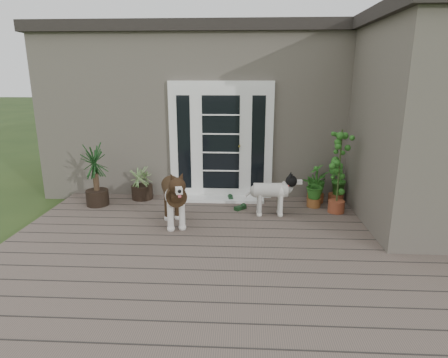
{
  "coord_description": "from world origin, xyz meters",
  "views": [
    {
      "loc": [
        0.22,
        -4.28,
        2.34
      ],
      "look_at": [
        -0.1,
        1.75,
        0.7
      ],
      "focal_mm": 30.32,
      "sensor_mm": 36.0,
      "label": 1
    }
  ],
  "objects": [
    {
      "name": "sapling",
      "position": [
        1.79,
        1.84,
        0.85
      ],
      "size": [
        0.51,
        0.51,
        1.45
      ],
      "primitive_type": null,
      "rotation": [
        0.0,
        0.0,
        -0.21
      ],
      "color": "#175319",
      "rests_on": "deck"
    },
    {
      "name": "roof_main",
      "position": [
        0.0,
        4.65,
        3.2
      ],
      "size": [
        7.6,
        4.2,
        0.2
      ],
      "primitive_type": "cube",
      "color": "#2D2826",
      "rests_on": "house_main"
    },
    {
      "name": "house_wing",
      "position": [
        2.9,
        1.5,
        1.55
      ],
      "size": [
        1.6,
        2.4,
        3.1
      ],
      "primitive_type": "cube",
      "color": "#665E54",
      "rests_on": "ground"
    },
    {
      "name": "herb_a",
      "position": [
        1.47,
        2.11,
        0.4
      ],
      "size": [
        0.62,
        0.62,
        0.56
      ],
      "primitive_type": "imported",
      "rotation": [
        0.0,
        0.0,
        0.86
      ],
      "color": "#1B601F",
      "rests_on": "deck"
    },
    {
      "name": "roof_wing",
      "position": [
        2.9,
        1.5,
        3.2
      ],
      "size": [
        1.8,
        2.6,
        0.2
      ],
      "primitive_type": "cube",
      "color": "#2D2826",
      "rests_on": "house_wing"
    },
    {
      "name": "brindle_dog",
      "position": [
        -0.83,
        1.13,
        0.52
      ],
      "size": [
        0.69,
        1.04,
        0.8
      ],
      "primitive_type": null,
      "rotation": [
        0.0,
        0.0,
        3.45
      ],
      "color": "#3B2715",
      "rests_on": "deck"
    },
    {
      "name": "house_main",
      "position": [
        0.0,
        4.65,
        1.55
      ],
      "size": [
        7.4,
        4.0,
        3.1
      ],
      "primitive_type": "cube",
      "color": "#665E54",
      "rests_on": "ground"
    },
    {
      "name": "herb_c",
      "position": [
        1.54,
        2.38,
        0.41
      ],
      "size": [
        0.43,
        0.43,
        0.57
      ],
      "primitive_type": "imported",
      "rotation": [
        0.0,
        0.0,
        4.53
      ],
      "color": "#154C19",
      "rests_on": "deck"
    },
    {
      "name": "clog_left",
      "position": [
        -0.01,
        2.4,
        0.16
      ],
      "size": [
        0.15,
        0.27,
        0.08
      ],
      "primitive_type": null,
      "rotation": [
        0.0,
        0.0,
        0.12
      ],
      "color": "#16371C",
      "rests_on": "deck"
    },
    {
      "name": "spider_plant",
      "position": [
        -1.67,
        2.4,
        0.47
      ],
      "size": [
        0.82,
        0.82,
        0.69
      ],
      "primitive_type": null,
      "rotation": [
        0.0,
        0.0,
        -0.32
      ],
      "color": "#8DAB69",
      "rests_on": "deck"
    },
    {
      "name": "door_unit",
      "position": [
        -0.2,
        2.6,
        1.19
      ],
      "size": [
        1.9,
        0.14,
        2.15
      ],
      "primitive_type": "cube",
      "color": "white",
      "rests_on": "deck"
    },
    {
      "name": "herb_b",
      "position": [
        1.91,
        2.37,
        0.38
      ],
      "size": [
        0.49,
        0.49,
        0.53
      ],
      "primitive_type": "imported",
      "rotation": [
        0.0,
        0.0,
        2.51
      ],
      "color": "#265518",
      "rests_on": "deck"
    },
    {
      "name": "white_dog",
      "position": [
        0.67,
        1.65,
        0.43
      ],
      "size": [
        0.76,
        0.35,
        0.63
      ],
      "primitive_type": null,
      "rotation": [
        0.0,
        0.0,
        -1.53
      ],
      "color": "white",
      "rests_on": "deck"
    },
    {
      "name": "door_step",
      "position": [
        -0.2,
        2.4,
        0.14
      ],
      "size": [
        1.6,
        0.4,
        0.05
      ],
      "primitive_type": "cube",
      "color": "white",
      "rests_on": "deck"
    },
    {
      "name": "yucca",
      "position": [
        -2.37,
        2.0,
        0.66
      ],
      "size": [
        0.83,
        0.83,
        1.08
      ],
      "primitive_type": null,
      "rotation": [
        0.0,
        0.0,
        0.11
      ],
      "color": "black",
      "rests_on": "deck"
    },
    {
      "name": "clog_right",
      "position": [
        0.17,
        1.89,
        0.16
      ],
      "size": [
        0.27,
        0.27,
        0.08
      ],
      "primitive_type": null,
      "rotation": [
        0.0,
        0.0,
        -0.77
      ],
      "color": "black",
      "rests_on": "deck"
    },
    {
      "name": "deck",
      "position": [
        0.0,
        0.4,
        0.06
      ],
      "size": [
        6.2,
        4.6,
        0.12
      ],
      "primitive_type": "cube",
      "color": "#6B5B4C",
      "rests_on": "ground"
    }
  ]
}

